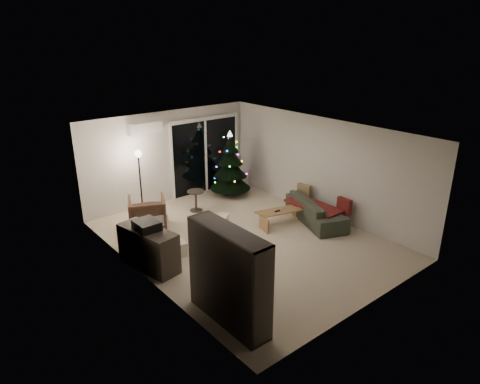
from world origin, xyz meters
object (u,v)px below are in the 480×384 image
at_px(sofa, 316,210).
at_px(coffee_table, 282,217).
at_px(armchair, 147,213).
at_px(bookshelf, 219,281).
at_px(media_cabinet, 149,248).
at_px(christmas_tree, 230,164).

height_order(sofa, coffee_table, sofa).
relative_size(armchair, coffee_table, 0.71).
height_order(bookshelf, media_cabinet, bookshelf).
height_order(media_cabinet, coffee_table, media_cabinet).
bearing_deg(bookshelf, coffee_table, 45.04).
relative_size(media_cabinet, armchair, 1.53).
bearing_deg(media_cabinet, armchair, 51.93).
xyz_separation_m(sofa, christmas_tree, (-0.54, 2.77, 0.65)).
height_order(media_cabinet, armchair, media_cabinet).
relative_size(bookshelf, media_cabinet, 1.22).
height_order(armchair, sofa, armchair).
distance_m(bookshelf, media_cabinet, 2.37).
bearing_deg(christmas_tree, bookshelf, -129.80).
bearing_deg(armchair, bookshelf, 103.55).
distance_m(media_cabinet, coffee_table, 3.49).
distance_m(media_cabinet, sofa, 4.34).
relative_size(sofa, coffee_table, 1.65).
bearing_deg(sofa, armchair, 78.97).
distance_m(bookshelf, christmas_tree, 5.88).
bearing_deg(media_cabinet, coffee_table, -14.74).
xyz_separation_m(armchair, christmas_tree, (2.92, 0.52, 0.55)).
bearing_deg(armchair, sofa, 172.37).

